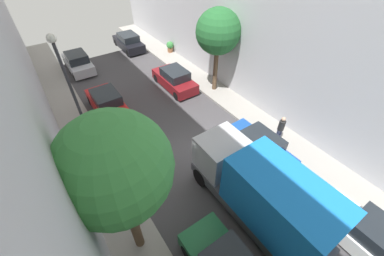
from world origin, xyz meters
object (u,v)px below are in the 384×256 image
Objects in this scene: street_tree_1 at (218,32)px; parked_car_left_4 at (78,62)px; parked_car_right_1 at (258,147)px; street_tree_0 at (115,168)px; pedestrian at (281,128)px; potted_plant_0 at (170,46)px; parked_car_right_2 at (175,79)px; lamp_post at (66,76)px; delivery_truck at (262,192)px; parked_car_right_3 at (129,42)px; parked_car_left_3 at (107,103)px; parked_car_right_0 at (373,240)px.

parked_car_left_4 is at bearing 129.64° from street_tree_1.
street_tree_0 reaches higher than parked_car_right_1.
parked_car_left_4 is 0.71× the size of street_tree_1.
street_tree_1 is at bearing -50.36° from parked_car_left_4.
pedestrian is 14.37m from potted_plant_0.
street_tree_0 is (-7.54, -9.54, 4.26)m from parked_car_right_2.
pedestrian is at bearing -37.20° from lamp_post.
parked_car_right_3 is at bearing 82.36° from delivery_truck.
delivery_truck is 1.12× the size of street_tree_1.
parked_car_left_3 is 1.00× the size of parked_car_right_2.
parked_car_right_3 is 4.33m from potted_plant_0.
lamp_post is (-7.30, -10.57, 3.41)m from parked_car_right_3.
parked_car_right_2 is 6.34m from potted_plant_0.
lamp_post is (-7.30, 13.18, 3.41)m from parked_car_right_0.
parked_car_right_2 reaches higher than potted_plant_0.
parked_car_left_3 is at bearing 130.01° from pedestrian.
parked_car_left_3 is 1.00× the size of parked_car_right_3.
parked_car_left_4 is at bearing 114.56° from pedestrian.
parked_car_left_4 is 17.46m from pedestrian.
parked_car_right_3 is 2.44× the size of pedestrian.
pedestrian is at bearing -93.72° from street_tree_1.
parked_car_right_1 is 10.72m from lamp_post.
parked_car_left_4 is 8.99m from parked_car_right_2.
pedestrian reaches higher than parked_car_right_2.
potted_plant_0 is at bearing 85.33° from street_tree_1.
parked_car_left_3 and parked_car_right_1 have the same top height.
lamp_post reaches higher than street_tree_1.
pedestrian is at bearing -77.94° from parked_car_right_2.
parked_car_right_0 is 6.51m from pedestrian.
parked_car_right_0 is at bearing -70.04° from parked_car_left_3.
delivery_truck is (2.70, -11.25, 1.07)m from parked_car_left_3.
parked_car_right_1 is at bearing -101.42° from potted_plant_0.
pedestrian is at bearing -49.99° from parked_car_left_3.
parked_car_left_3 is 0.64× the size of street_tree_0.
delivery_truck reaches higher than potted_plant_0.
lamp_post reaches higher than parked_car_right_1.
parked_car_left_4 is at bearing 90.00° from parked_car_left_3.
lamp_post is at bearing 135.94° from parked_car_right_1.
street_tree_1 reaches higher than pedestrian.
street_tree_1 is 9.60m from lamp_post.
parked_car_right_3 is 0.64× the size of street_tree_0.
street_tree_1 reaches higher than potted_plant_0.
street_tree_0 is 1.07× the size of lamp_post.
parked_car_right_1 is 8.80m from parked_car_right_2.
delivery_truck is 1.07× the size of lamp_post.
parked_car_right_2 is at bearing -90.00° from parked_car_right_3.
pedestrian is at bearing -94.23° from potted_plant_0.
delivery_truck is at bearing -81.69° from parked_car_left_4.
parked_car_left_4 is 0.64× the size of street_tree_0.
parked_car_left_3 is 11.62m from delivery_truck.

